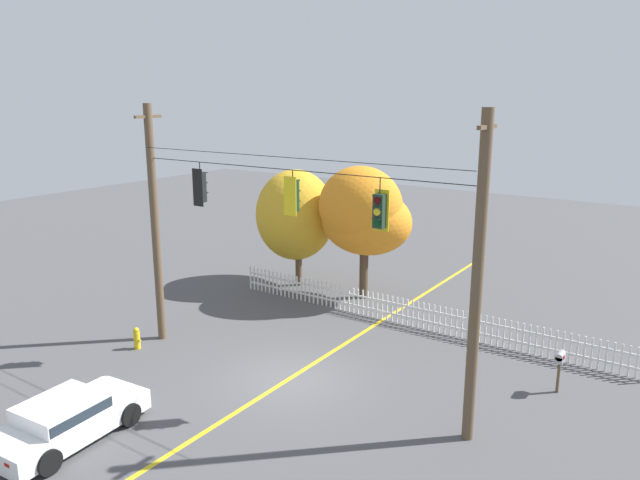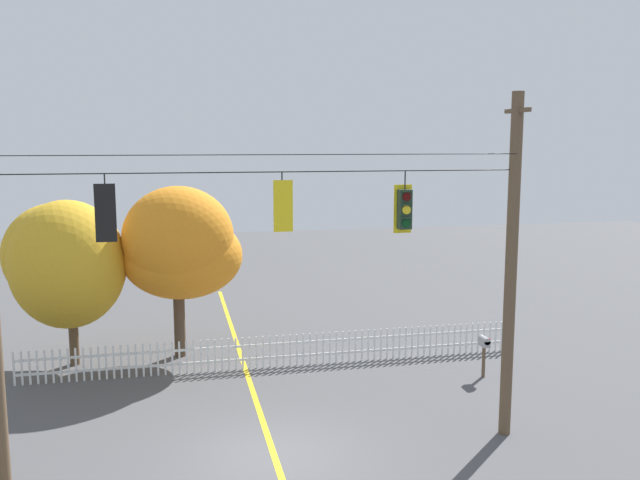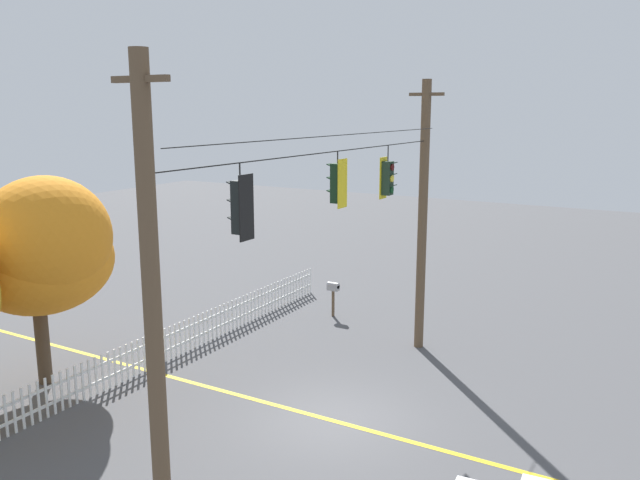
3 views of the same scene
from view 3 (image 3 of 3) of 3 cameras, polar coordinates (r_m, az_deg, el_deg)
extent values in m
plane|color=#4C4C4F|center=(16.65, 1.05, -15.71)|extent=(80.00, 80.00, 0.00)
cube|color=gold|center=(16.64, 1.05, -15.70)|extent=(0.16, 36.00, 0.01)
cylinder|color=brown|center=(10.59, -14.55, -7.41)|extent=(0.29, 0.29, 8.51)
cylinder|color=brown|center=(20.44, 9.08, 1.92)|extent=(0.29, 0.29, 8.51)
cube|color=brown|center=(10.04, -15.68, 13.60)|extent=(0.10, 1.10, 0.10)
cube|color=brown|center=(20.16, 9.44, 12.64)|extent=(0.10, 1.10, 0.10)
cylinder|color=black|center=(14.82, 1.14, 7.84)|extent=(11.58, 0.02, 0.02)
cylinder|color=black|center=(14.69, 2.02, 9.29)|extent=(11.58, 0.02, 0.02)
cylinder|color=black|center=(11.87, -7.13, 6.04)|extent=(0.03, 0.03, 0.32)
cube|color=black|center=(11.88, -6.55, 2.86)|extent=(0.43, 0.02, 1.23)
cube|color=black|center=(11.95, -7.05, 2.91)|extent=(0.30, 0.24, 0.99)
cylinder|color=#410706|center=(11.99, -7.61, 4.51)|extent=(0.20, 0.03, 0.20)
cube|color=black|center=(12.00, -7.79, 5.07)|extent=(0.22, 0.12, 0.06)
cylinder|color=yellow|center=(12.03, -7.56, 2.95)|extent=(0.20, 0.03, 0.20)
cube|color=black|center=(12.04, -7.75, 3.51)|extent=(0.22, 0.12, 0.06)
cylinder|color=#073513|center=(12.09, -7.52, 1.41)|extent=(0.20, 0.03, 0.20)
cube|color=black|center=(12.09, -7.71, 1.96)|extent=(0.22, 0.12, 0.06)
cylinder|color=black|center=(15.04, 1.58, 7.34)|extent=(0.03, 0.03, 0.29)
cube|color=yellow|center=(15.04, 2.00, 5.03)|extent=(0.43, 0.02, 1.15)
cube|color=black|center=(15.10, 1.56, 5.05)|extent=(0.30, 0.24, 0.92)
cylinder|color=#410706|center=(15.13, 1.12, 6.24)|extent=(0.20, 0.03, 0.20)
cube|color=black|center=(15.14, 0.97, 6.68)|extent=(0.22, 0.12, 0.06)
cylinder|color=yellow|center=(15.16, 1.11, 5.08)|extent=(0.20, 0.03, 0.20)
cube|color=black|center=(15.17, 0.96, 5.53)|extent=(0.22, 0.12, 0.06)
cylinder|color=#073513|center=(15.20, 1.11, 3.93)|extent=(0.20, 0.03, 0.20)
cube|color=black|center=(15.21, 0.96, 4.37)|extent=(0.22, 0.12, 0.06)
cylinder|color=black|center=(17.63, 6.06, 7.66)|extent=(0.03, 0.03, 0.44)
cube|color=yellow|center=(17.74, 5.63, 5.50)|extent=(0.43, 0.02, 1.14)
cube|color=#1E3323|center=(17.69, 6.01, 5.47)|extent=(0.30, 0.24, 0.92)
cylinder|color=#410706|center=(17.60, 6.44, 6.43)|extent=(0.20, 0.03, 0.20)
cube|color=#1E3323|center=(17.58, 6.58, 6.80)|extent=(0.22, 0.12, 0.06)
cylinder|color=yellow|center=(17.63, 6.41, 5.44)|extent=(0.20, 0.03, 0.20)
cube|color=#1E3323|center=(17.60, 6.56, 5.81)|extent=(0.22, 0.12, 0.06)
cylinder|color=#073513|center=(17.67, 6.39, 4.46)|extent=(0.20, 0.03, 0.20)
cube|color=#1E3323|center=(17.64, 6.53, 4.82)|extent=(0.22, 0.12, 0.06)
cube|color=white|center=(17.33, -26.10, -13.85)|extent=(0.06, 0.04, 1.06)
cube|color=white|center=(17.44, -25.48, -13.63)|extent=(0.06, 0.04, 1.06)
cube|color=white|center=(17.56, -24.87, -13.41)|extent=(0.06, 0.04, 1.06)
cube|color=white|center=(17.67, -24.27, -13.19)|extent=(0.06, 0.04, 1.06)
cube|color=white|center=(17.79, -23.68, -12.98)|extent=(0.06, 0.04, 1.06)
cube|color=white|center=(17.90, -23.10, -12.76)|extent=(0.06, 0.04, 1.06)
cube|color=white|center=(18.02, -22.52, -12.55)|extent=(0.06, 0.04, 1.06)
cube|color=white|center=(18.15, -21.96, -12.34)|extent=(0.06, 0.04, 1.06)
cube|color=white|center=(18.27, -21.40, -12.13)|extent=(0.06, 0.04, 1.06)
cube|color=white|center=(18.39, -20.85, -11.92)|extent=(0.06, 0.04, 1.06)
cube|color=white|center=(18.52, -20.31, -11.72)|extent=(0.06, 0.04, 1.06)
cube|color=white|center=(18.65, -19.78, -11.51)|extent=(0.06, 0.04, 1.06)
cube|color=white|center=(18.78, -19.25, -11.31)|extent=(0.06, 0.04, 1.06)
cube|color=white|center=(18.91, -18.74, -11.11)|extent=(0.06, 0.04, 1.06)
cube|color=white|center=(19.05, -18.23, -10.91)|extent=(0.06, 0.04, 1.06)
cube|color=white|center=(19.19, -17.73, -10.72)|extent=(0.06, 0.04, 1.06)
cube|color=white|center=(19.32, -17.23, -10.52)|extent=(0.06, 0.04, 1.06)
cube|color=white|center=(19.46, -16.75, -10.33)|extent=(0.06, 0.04, 1.06)
cube|color=white|center=(19.60, -16.27, -10.14)|extent=(0.06, 0.04, 1.06)
cube|color=white|center=(19.75, -15.80, -9.95)|extent=(0.06, 0.04, 1.06)
cube|color=white|center=(19.89, -15.34, -9.76)|extent=(0.06, 0.04, 1.06)
cube|color=white|center=(20.03, -14.88, -9.58)|extent=(0.06, 0.04, 1.06)
cube|color=white|center=(20.18, -14.43, -9.40)|extent=(0.06, 0.04, 1.06)
cube|color=white|center=(20.33, -13.99, -9.22)|extent=(0.06, 0.04, 1.06)
cube|color=white|center=(20.48, -13.56, -9.04)|extent=(0.06, 0.04, 1.06)
cube|color=white|center=(20.63, -13.13, -8.86)|extent=(0.06, 0.04, 1.06)
cube|color=white|center=(20.78, -12.71, -8.69)|extent=(0.06, 0.04, 1.06)
cube|color=white|center=(20.93, -12.29, -8.52)|extent=(0.06, 0.04, 1.06)
cube|color=white|center=(21.09, -11.88, -8.35)|extent=(0.06, 0.04, 1.06)
cube|color=white|center=(21.24, -11.48, -8.18)|extent=(0.06, 0.04, 1.06)
cube|color=white|center=(21.40, -11.09, -8.02)|extent=(0.06, 0.04, 1.06)
cube|color=white|center=(21.56, -10.70, -7.85)|extent=(0.06, 0.04, 1.06)
cube|color=white|center=(21.72, -10.31, -7.69)|extent=(0.06, 0.04, 1.06)
cube|color=white|center=(21.88, -9.93, -7.53)|extent=(0.06, 0.04, 1.06)
cube|color=white|center=(22.04, -9.56, -7.38)|extent=(0.06, 0.04, 1.06)
cube|color=white|center=(22.20, -9.19, -7.22)|extent=(0.06, 0.04, 1.06)
cube|color=white|center=(22.37, -8.83, -7.07)|extent=(0.06, 0.04, 1.06)
cube|color=white|center=(22.53, -8.48, -6.92)|extent=(0.06, 0.04, 1.06)
cube|color=white|center=(22.70, -8.13, -6.77)|extent=(0.06, 0.04, 1.06)
cube|color=white|center=(22.86, -7.78, -6.62)|extent=(0.06, 0.04, 1.06)
cube|color=white|center=(23.03, -7.44, -6.47)|extent=(0.06, 0.04, 1.06)
cube|color=white|center=(23.20, -7.11, -6.33)|extent=(0.06, 0.04, 1.06)
cube|color=white|center=(23.37, -6.78, -6.19)|extent=(0.06, 0.04, 1.06)
cube|color=white|center=(23.54, -6.46, -6.05)|extent=(0.06, 0.04, 1.06)
cube|color=white|center=(23.71, -6.14, -5.91)|extent=(0.06, 0.04, 1.06)
cube|color=white|center=(23.88, -5.82, -5.77)|extent=(0.06, 0.04, 1.06)
cube|color=white|center=(24.06, -5.51, -5.64)|extent=(0.06, 0.04, 1.06)
cube|color=white|center=(24.23, -5.20, -5.51)|extent=(0.06, 0.04, 1.06)
cube|color=white|center=(24.40, -4.90, -5.38)|extent=(0.06, 0.04, 1.06)
cube|color=white|center=(24.58, -4.61, -5.25)|extent=(0.06, 0.04, 1.06)
cube|color=white|center=(24.75, -4.31, -5.12)|extent=(0.06, 0.04, 1.06)
cube|color=white|center=(24.93, -4.03, -4.99)|extent=(0.06, 0.04, 1.06)
cube|color=white|center=(25.11, -3.74, -4.87)|extent=(0.06, 0.04, 1.06)
cube|color=white|center=(25.29, -3.46, -4.75)|extent=(0.06, 0.04, 1.06)
cube|color=white|center=(25.47, -3.19, -4.62)|extent=(0.06, 0.04, 1.06)
cube|color=white|center=(25.65, -2.91, -4.51)|extent=(0.06, 0.04, 1.06)
cube|color=white|center=(25.83, -2.65, -4.39)|extent=(0.06, 0.04, 1.06)
cube|color=white|center=(26.01, -2.38, -4.27)|extent=(0.06, 0.04, 1.06)
cube|color=white|center=(26.19, -2.12, -4.16)|extent=(0.06, 0.04, 1.06)
cube|color=white|center=(26.37, -1.86, -4.04)|extent=(0.06, 0.04, 1.06)
cube|color=white|center=(26.55, -1.61, -3.93)|extent=(0.06, 0.04, 1.06)
cube|color=white|center=(26.74, -1.36, -3.82)|extent=(0.06, 0.04, 1.06)
cube|color=white|center=(26.92, -1.12, -3.71)|extent=(0.06, 0.04, 1.06)
cube|color=white|center=(27.11, -0.87, -3.60)|extent=(0.06, 0.04, 1.06)
cube|color=white|center=(20.87, -12.74, -9.22)|extent=(16.50, 0.03, 0.08)
cube|color=white|center=(20.72, -12.80, -8.07)|extent=(16.50, 0.03, 0.08)
cylinder|color=#473828|center=(19.77, -23.45, -7.70)|extent=(0.38, 0.38, 2.86)
ellipsoid|color=orange|center=(19.20, -23.29, -1.79)|extent=(4.04, 3.34, 2.87)
ellipsoid|color=orange|center=(18.74, -23.15, 0.10)|extent=(3.65, 3.22, 3.40)
cube|color=brown|center=(24.10, 1.17, -5.64)|extent=(0.08, 0.08, 0.99)
cube|color=#99999E|center=(23.93, 1.18, -4.26)|extent=(0.22, 0.44, 0.20)
cylinder|color=#99999E|center=(23.90, 1.18, -4.03)|extent=(0.22, 0.44, 0.22)
cube|color=red|center=(23.96, 1.54, -3.96)|extent=(0.02, 0.08, 0.12)
camera|label=1|loc=(24.58, 46.70, 10.72)|focal=33.64mm
camera|label=2|loc=(13.21, 65.09, 3.50)|focal=37.57mm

